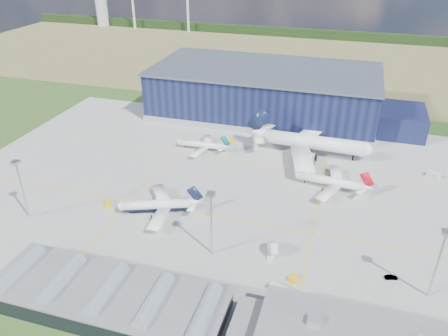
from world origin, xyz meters
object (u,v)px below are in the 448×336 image
airliner_widebody (313,135)px  gse_cart_a (256,147)px  hangar (269,94)px  light_mast_west (20,180)px  car_a (351,326)px  airliner_regional (201,142)px  gse_van_b (433,175)px  light_mast_east (441,254)px  airliner_navy (156,200)px  airstair (272,250)px  gse_tug_c (232,141)px  gse_van_a (278,289)px  light_mast_center (211,214)px  car_b (391,277)px  gse_tug_b (293,279)px  gse_tug_a (108,204)px  airliner_red (330,177)px

airliner_widebody → gse_cart_a: 27.89m
hangar → light_mast_west: 139.77m
car_a → gse_cart_a: bearing=49.4°
hangar → car_a: bearing=-70.1°
airliner_regional → gse_van_b: size_ratio=4.98×
light_mast_east → airliner_navy: 93.59m
airliner_navy → airstair: size_ratio=5.72×
gse_cart_a → gse_tug_c: bearing=151.3°
airliner_regional → hangar: bearing=-113.0°
gse_van_a → airstair: airstair is taller
light_mast_east → gse_van_b: bearing=82.9°
light_mast_center → car_b: (55.10, 4.24, -14.81)m
gse_van_b → airliner_navy: bearing=156.6°
light_mast_east → gse_van_b: (9.11, 73.54, -14.21)m
airliner_navy → airstair: airliner_navy is taller
car_b → gse_van_b: bearing=-30.6°
light_mast_west → gse_cart_a: bearing=50.3°
light_mast_west → airliner_regional: (41.77, 70.00, -11.10)m
hangar → gse_van_b: hangar is taller
gse_tug_b → light_mast_east: bearing=35.2°
gse_tug_a → airliner_red: bearing=-6.3°
light_mast_center → airliner_regional: bearing=112.0°
light_mast_center → airliner_navy: 32.82m
airstair → airliner_navy: bearing=141.6°
light_mast_east → light_mast_center: bearing=180.0°
airliner_red → gse_tug_b: bearing=91.1°
light_mast_center → airliner_widebody: size_ratio=0.39×
airliner_regional → gse_tug_b: airliner_regional is taller
airliner_widebody → gse_tug_a: (-68.59, -65.59, -8.87)m
light_mast_center → airliner_regional: light_mast_center is taller
airliner_regional → gse_tug_b: size_ratio=8.15×
gse_tug_b → gse_van_b: size_ratio=0.61×
light_mast_center → airliner_red: 62.27m
light_mast_west → airstair: (88.69, 5.11, -13.63)m
hangar → gse_tug_b: bearing=-75.2°
gse_tug_a → gse_tug_b: (73.40, -19.64, -0.10)m
gse_van_b → light_mast_east: bearing=-150.1°
airliner_red → gse_tug_b: airliner_red is taller
airliner_widebody → airliner_regional: size_ratio=2.23×
light_mast_east → light_mast_west: bearing=180.0°
airliner_red → gse_tug_c: size_ratio=9.85×
airliner_navy → gse_tug_b: bearing=137.4°
gse_tug_a → gse_tug_b: gse_tug_a is taller
airliner_navy → airliner_regional: size_ratio=1.21×
airliner_regional → car_a: 114.18m
gse_van_b → car_a: 96.23m
gse_tug_b → gse_van_b: (46.95, 78.40, 0.52)m
car_a → airliner_regional: bearing=62.5°
gse_tug_b → gse_van_b: 91.38m
light_mast_center → light_mast_east: 65.00m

